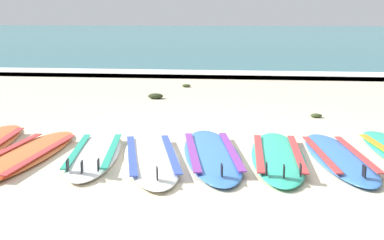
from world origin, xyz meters
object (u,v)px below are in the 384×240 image
at_px(surfboard_6, 338,157).
at_px(surfboard_5, 278,156).
at_px(surfboard_2, 95,153).
at_px(surfboard_3, 151,157).
at_px(surfboard_4, 212,154).
at_px(surfboard_1, 23,155).

bearing_deg(surfboard_6, surfboard_5, -175.83).
bearing_deg(surfboard_6, surfboard_2, -176.06).
xyz_separation_m(surfboard_3, surfboard_5, (1.34, 0.20, 0.00)).
bearing_deg(surfboard_4, surfboard_3, -162.05).
bearing_deg(surfboard_3, surfboard_1, -175.36).
distance_m(surfboard_2, surfboard_6, 2.64).
relative_size(surfboard_2, surfboard_6, 0.99).
distance_m(surfboard_4, surfboard_6, 1.36).
distance_m(surfboard_2, surfboard_5, 1.99).
relative_size(surfboard_2, surfboard_5, 0.96).
xyz_separation_m(surfboard_2, surfboard_6, (2.63, 0.18, -0.00)).
xyz_separation_m(surfboard_5, surfboard_6, (0.64, 0.05, -0.00)).
distance_m(surfboard_5, surfboard_6, 0.64).
relative_size(surfboard_4, surfboard_6, 1.10).
relative_size(surfboard_1, surfboard_6, 1.10).
bearing_deg(surfboard_4, surfboard_6, 1.85).
distance_m(surfboard_1, surfboard_3, 1.39).
distance_m(surfboard_3, surfboard_6, 2.00).
height_order(surfboard_1, surfboard_2, same).
bearing_deg(surfboard_4, surfboard_1, -171.08).
distance_m(surfboard_2, surfboard_3, 0.65).
xyz_separation_m(surfboard_2, surfboard_5, (1.99, 0.13, -0.00)).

